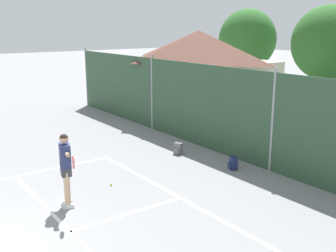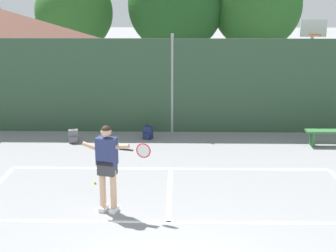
{
  "view_description": "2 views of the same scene",
  "coord_description": "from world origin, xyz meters",
  "px_view_note": "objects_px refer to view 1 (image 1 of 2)",
  "views": [
    {
      "loc": [
        7.73,
        -0.5,
        4.36
      ],
      "look_at": [
        -0.99,
        5.83,
        1.68
      ],
      "focal_mm": 43.38,
      "sensor_mm": 36.0,
      "label": 1
    },
    {
      "loc": [
        0.16,
        -6.23,
        4.38
      ],
      "look_at": [
        -0.07,
        5.49,
        1.15
      ],
      "focal_mm": 51.53,
      "sensor_mm": 36.0,
      "label": 2
    }
  ],
  "objects_px": {
    "tennis_player": "(66,164)",
    "tennis_ball": "(111,185)",
    "backpack_navy": "(233,163)",
    "backpack_grey": "(178,149)"
  },
  "relations": [
    {
      "from": "tennis_player",
      "to": "tennis_ball",
      "type": "xyz_separation_m",
      "value": [
        -0.55,
        1.49,
        -1.08
      ]
    },
    {
      "from": "tennis_player",
      "to": "backpack_grey",
      "type": "relative_size",
      "value": 4.01
    },
    {
      "from": "tennis_player",
      "to": "backpack_navy",
      "type": "height_order",
      "value": "tennis_player"
    },
    {
      "from": "backpack_grey",
      "to": "backpack_navy",
      "type": "xyz_separation_m",
      "value": [
        2.24,
        0.44,
        0.0
      ]
    },
    {
      "from": "tennis_player",
      "to": "backpack_grey",
      "type": "distance_m",
      "value": 5.16
    },
    {
      "from": "tennis_ball",
      "to": "backpack_grey",
      "type": "height_order",
      "value": "backpack_grey"
    },
    {
      "from": "tennis_player",
      "to": "backpack_navy",
      "type": "bearing_deg",
      "value": 84.61
    },
    {
      "from": "tennis_player",
      "to": "tennis_ball",
      "type": "relative_size",
      "value": 28.1
    },
    {
      "from": "tennis_ball",
      "to": "backpack_navy",
      "type": "bearing_deg",
      "value": 74.31
    },
    {
      "from": "tennis_ball",
      "to": "backpack_navy",
      "type": "height_order",
      "value": "backpack_navy"
    }
  ]
}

